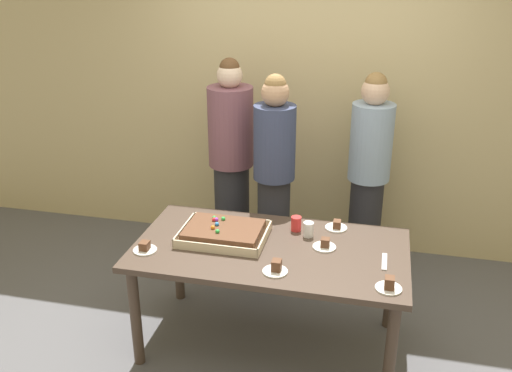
{
  "coord_description": "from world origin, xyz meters",
  "views": [
    {
      "loc": [
        0.62,
        -3.07,
        2.48
      ],
      "look_at": [
        -0.13,
        0.15,
        1.1
      ],
      "focal_mm": 38.99,
      "sensor_mm": 36.0,
      "label": 1
    }
  ],
  "objects_px": {
    "plated_slice_far_left": "(276,268)",
    "person_striped_tie_right": "(369,172)",
    "person_serving_front": "(274,179)",
    "person_green_shirt_behind": "(231,163)",
    "cake_server_utensil": "(384,262)",
    "party_table": "(270,259)",
    "sheet_cake": "(224,233)",
    "plated_slice_center_front": "(325,245)",
    "plated_slice_far_right": "(336,226)",
    "plated_slice_near_right": "(145,248)",
    "drink_cup_nearest": "(308,229)",
    "plated_slice_near_left": "(389,285)",
    "drink_cup_middle": "(296,224)"
  },
  "relations": [
    {
      "from": "sheet_cake",
      "to": "person_striped_tie_right",
      "type": "relative_size",
      "value": 0.34
    },
    {
      "from": "plated_slice_far_right",
      "to": "plated_slice_near_right",
      "type": "bearing_deg",
      "value": -153.07
    },
    {
      "from": "party_table",
      "to": "plated_slice_near_left",
      "type": "xyz_separation_m",
      "value": [
        0.74,
        -0.33,
        0.11
      ]
    },
    {
      "from": "sheet_cake",
      "to": "plated_slice_far_left",
      "type": "relative_size",
      "value": 3.74
    },
    {
      "from": "sheet_cake",
      "to": "drink_cup_nearest",
      "type": "distance_m",
      "value": 0.56
    },
    {
      "from": "plated_slice_near_right",
      "to": "person_serving_front",
      "type": "height_order",
      "value": "person_serving_front"
    },
    {
      "from": "plated_slice_far_left",
      "to": "plated_slice_far_right",
      "type": "distance_m",
      "value": 0.71
    },
    {
      "from": "cake_server_utensil",
      "to": "person_striped_tie_right",
      "type": "relative_size",
      "value": 0.12
    },
    {
      "from": "drink_cup_nearest",
      "to": "cake_server_utensil",
      "type": "xyz_separation_m",
      "value": [
        0.5,
        -0.23,
        -0.05
      ]
    },
    {
      "from": "plated_slice_near_left",
      "to": "plated_slice_near_right",
      "type": "bearing_deg",
      "value": 176.29
    },
    {
      "from": "party_table",
      "to": "plated_slice_center_front",
      "type": "height_order",
      "value": "plated_slice_center_front"
    },
    {
      "from": "drink_cup_middle",
      "to": "person_serving_front",
      "type": "distance_m",
      "value": 0.6
    },
    {
      "from": "party_table",
      "to": "person_striped_tie_right",
      "type": "bearing_deg",
      "value": 64.38
    },
    {
      "from": "plated_slice_far_left",
      "to": "person_striped_tie_right",
      "type": "height_order",
      "value": "person_striped_tie_right"
    },
    {
      "from": "sheet_cake",
      "to": "plated_slice_near_right",
      "type": "distance_m",
      "value": 0.52
    },
    {
      "from": "sheet_cake",
      "to": "plated_slice_far_right",
      "type": "bearing_deg",
      "value": 23.31
    },
    {
      "from": "cake_server_utensil",
      "to": "plated_slice_far_left",
      "type": "bearing_deg",
      "value": -157.42
    },
    {
      "from": "cake_server_utensil",
      "to": "plated_slice_near_right",
      "type": "bearing_deg",
      "value": -172.31
    },
    {
      "from": "plated_slice_far_right",
      "to": "drink_cup_nearest",
      "type": "relative_size",
      "value": 1.5
    },
    {
      "from": "sheet_cake",
      "to": "plated_slice_far_left",
      "type": "distance_m",
      "value": 0.54
    },
    {
      "from": "plated_slice_far_left",
      "to": "person_striped_tie_right",
      "type": "relative_size",
      "value": 0.09
    },
    {
      "from": "person_striped_tie_right",
      "to": "sheet_cake",
      "type": "bearing_deg",
      "value": -0.02
    },
    {
      "from": "plated_slice_far_left",
      "to": "cake_server_utensil",
      "type": "height_order",
      "value": "plated_slice_far_left"
    },
    {
      "from": "person_serving_front",
      "to": "person_green_shirt_behind",
      "type": "height_order",
      "value": "person_green_shirt_behind"
    },
    {
      "from": "drink_cup_nearest",
      "to": "drink_cup_middle",
      "type": "height_order",
      "value": "same"
    },
    {
      "from": "cake_server_utensil",
      "to": "person_serving_front",
      "type": "relative_size",
      "value": 0.12
    },
    {
      "from": "plated_slice_far_left",
      "to": "drink_cup_nearest",
      "type": "relative_size",
      "value": 1.5
    },
    {
      "from": "drink_cup_nearest",
      "to": "person_green_shirt_behind",
      "type": "distance_m",
      "value": 1.13
    },
    {
      "from": "person_serving_front",
      "to": "person_green_shirt_behind",
      "type": "bearing_deg",
      "value": -105.74
    },
    {
      "from": "person_serving_front",
      "to": "person_striped_tie_right",
      "type": "xyz_separation_m",
      "value": [
        0.7,
        0.36,
        -0.02
      ]
    },
    {
      "from": "plated_slice_near_right",
      "to": "person_green_shirt_behind",
      "type": "relative_size",
      "value": 0.09
    },
    {
      "from": "plated_slice_far_left",
      "to": "drink_cup_nearest",
      "type": "xyz_separation_m",
      "value": [
        0.12,
        0.49,
        0.03
      ]
    },
    {
      "from": "sheet_cake",
      "to": "plated_slice_center_front",
      "type": "bearing_deg",
      "value": 1.77
    },
    {
      "from": "plated_slice_near_right",
      "to": "cake_server_utensil",
      "type": "bearing_deg",
      "value": 7.69
    },
    {
      "from": "plated_slice_far_left",
      "to": "cake_server_utensil",
      "type": "relative_size",
      "value": 0.75
    },
    {
      "from": "cake_server_utensil",
      "to": "person_green_shirt_behind",
      "type": "height_order",
      "value": "person_green_shirt_behind"
    },
    {
      "from": "drink_cup_nearest",
      "to": "plated_slice_far_left",
      "type": "bearing_deg",
      "value": -103.96
    },
    {
      "from": "plated_slice_near_left",
      "to": "person_green_shirt_behind",
      "type": "relative_size",
      "value": 0.09
    },
    {
      "from": "sheet_cake",
      "to": "person_striped_tie_right",
      "type": "xyz_separation_m",
      "value": [
        0.88,
        1.12,
        0.08
      ]
    },
    {
      "from": "plated_slice_far_right",
      "to": "person_green_shirt_behind",
      "type": "bearing_deg",
      "value": 144.0
    },
    {
      "from": "plated_slice_far_left",
      "to": "person_green_shirt_behind",
      "type": "relative_size",
      "value": 0.09
    },
    {
      "from": "party_table",
      "to": "plated_slice_far_left",
      "type": "relative_size",
      "value": 11.62
    },
    {
      "from": "person_striped_tie_right",
      "to": "drink_cup_nearest",
      "type": "bearing_deg",
      "value": 18.62
    },
    {
      "from": "plated_slice_far_left",
      "to": "cake_server_utensil",
      "type": "xyz_separation_m",
      "value": [
        0.62,
        0.26,
        -0.02
      ]
    },
    {
      "from": "person_green_shirt_behind",
      "to": "cake_server_utensil",
      "type": "bearing_deg",
      "value": 37.31
    },
    {
      "from": "plated_slice_far_left",
      "to": "plated_slice_center_front",
      "type": "bearing_deg",
      "value": 55.37
    },
    {
      "from": "plated_slice_near_right",
      "to": "person_serving_front",
      "type": "relative_size",
      "value": 0.09
    },
    {
      "from": "sheet_cake",
      "to": "person_green_shirt_behind",
      "type": "height_order",
      "value": "person_green_shirt_behind"
    },
    {
      "from": "party_table",
      "to": "plated_slice_center_front",
      "type": "xyz_separation_m",
      "value": [
        0.34,
        0.07,
        0.11
      ]
    },
    {
      "from": "plated_slice_near_left",
      "to": "plated_slice_far_right",
      "type": "bearing_deg",
      "value": 117.68
    }
  ]
}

